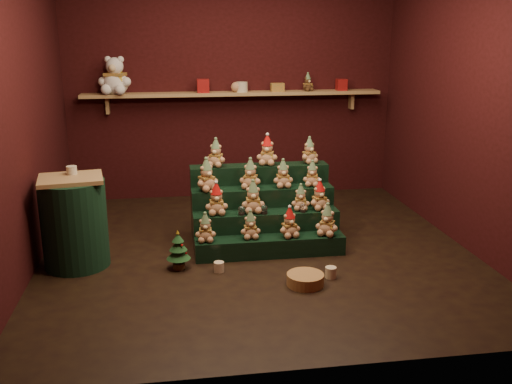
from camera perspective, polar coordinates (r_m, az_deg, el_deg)
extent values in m
plane|color=black|center=(5.48, 0.15, -5.92)|extent=(4.00, 4.00, 0.00)
cube|color=black|center=(7.15, -2.41, 10.75)|extent=(4.00, 0.10, 2.80)
cube|color=black|center=(3.14, 5.93, 4.23)|extent=(4.00, 0.10, 2.80)
cube|color=black|center=(5.22, -22.88, 7.68)|extent=(0.10, 4.00, 2.80)
cube|color=black|center=(5.80, 20.83, 8.59)|extent=(0.10, 4.00, 2.80)
cube|color=#A58252|center=(6.98, -2.23, 9.81)|extent=(3.60, 0.26, 0.04)
cube|color=#A58252|center=(7.06, -14.62, 8.40)|extent=(0.04, 0.12, 0.20)
cube|color=#A58252|center=(7.38, 9.51, 8.99)|extent=(0.04, 0.12, 0.20)
cube|color=black|center=(5.34, 1.41, -5.46)|extent=(1.40, 0.22, 0.18)
cube|color=black|center=(5.51, 1.02, -3.77)|extent=(1.40, 0.22, 0.36)
cube|color=black|center=(5.69, 0.65, -2.18)|extent=(1.40, 0.22, 0.54)
cube|color=black|center=(5.87, 0.31, -0.69)|extent=(1.40, 0.22, 0.72)
cylinder|color=black|center=(5.36, -1.46, -2.18)|extent=(0.06, 0.06, 0.02)
sphere|color=silver|center=(5.35, -1.47, -1.75)|extent=(0.06, 0.06, 0.06)
cylinder|color=black|center=(5.39, 0.83, -2.07)|extent=(0.06, 0.06, 0.02)
sphere|color=silver|center=(5.38, 0.83, -1.64)|extent=(0.07, 0.07, 0.07)
cylinder|color=black|center=(5.46, 4.72, -1.89)|extent=(0.06, 0.06, 0.02)
sphere|color=silver|center=(5.45, 4.73, -1.48)|extent=(0.06, 0.06, 0.06)
cube|color=#A58252|center=(5.16, -18.07, 1.26)|extent=(0.59, 0.52, 0.04)
cylinder|color=black|center=(5.27, -17.69, -3.05)|extent=(0.57, 0.57, 0.78)
cylinder|color=beige|center=(5.24, -17.95, 2.10)|extent=(0.09, 0.09, 0.07)
cylinder|color=#432E18|center=(5.13, -7.71, -7.31)|extent=(0.11, 0.11, 0.05)
cone|color=#153C1E|center=(5.08, -7.76, -6.05)|extent=(0.21, 0.21, 0.11)
cone|color=#153C1E|center=(5.05, -7.79, -5.27)|extent=(0.16, 0.16, 0.10)
cone|color=#153C1E|center=(5.03, -7.82, -4.53)|extent=(0.11, 0.11, 0.07)
cone|color=gold|center=(5.01, -7.85, -3.97)|extent=(0.03, 0.03, 0.03)
cylinder|color=beige|center=(5.02, -3.73, -7.48)|extent=(0.09, 0.09, 0.09)
cylinder|color=beige|center=(4.93, 7.49, -7.98)|extent=(0.10, 0.10, 0.10)
cylinder|color=#9B6F3E|center=(4.78, 4.95, -8.71)|extent=(0.41, 0.41, 0.10)
cube|color=maroon|center=(6.92, -5.33, 10.53)|extent=(0.14, 0.14, 0.16)
cylinder|color=beige|center=(6.96, -1.42, 10.46)|extent=(0.14, 0.14, 0.12)
cube|color=maroon|center=(7.22, 8.54, 10.57)|extent=(0.12, 0.12, 0.14)
sphere|color=tan|center=(6.95, -2.02, 10.45)|extent=(0.12, 0.12, 0.12)
cube|color=#C8631C|center=(7.03, 2.15, 10.42)|extent=(0.16, 0.10, 0.10)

